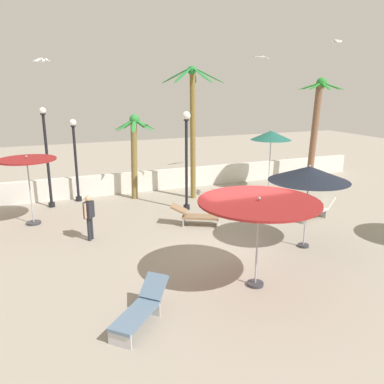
% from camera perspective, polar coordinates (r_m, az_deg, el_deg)
% --- Properties ---
extents(ground_plane, '(56.00, 56.00, 0.00)m').
position_cam_1_polar(ground_plane, '(12.37, 5.63, -9.88)').
color(ground_plane, '#9E9384').
extents(boundary_wall, '(25.20, 0.30, 1.02)m').
position_cam_1_polar(boundary_wall, '(20.23, -6.31, 1.63)').
color(boundary_wall, silver).
rests_on(boundary_wall, ground_plane).
extents(patio_umbrella_0, '(2.14, 2.14, 2.71)m').
position_cam_1_polar(patio_umbrella_0, '(16.02, -22.81, 3.58)').
color(patio_umbrella_0, '#333338').
rests_on(patio_umbrella_0, ground_plane).
extents(patio_umbrella_1, '(2.59, 2.59, 2.80)m').
position_cam_1_polar(patio_umbrella_1, '(13.08, 16.65, 2.54)').
color(patio_umbrella_1, '#333338').
rests_on(patio_umbrella_1, ground_plane).
extents(patio_umbrella_2, '(2.05, 2.05, 3.08)m').
position_cam_1_polar(patio_umbrella_2, '(20.34, 11.42, 8.01)').
color(patio_umbrella_2, '#333338').
rests_on(patio_umbrella_2, ground_plane).
extents(patio_umbrella_3, '(3.16, 3.16, 2.49)m').
position_cam_1_polar(patio_umbrella_3, '(10.18, 9.70, -1.80)').
color(patio_umbrella_3, '#333338').
rests_on(patio_umbrella_3, ground_plane).
extents(palm_tree_0, '(2.75, 2.88, 6.08)m').
position_cam_1_polar(palm_tree_0, '(18.21, 0.10, 10.69)').
color(palm_tree_0, olive).
rests_on(palm_tree_0, ground_plane).
extents(palm_tree_1, '(1.90, 1.87, 3.98)m').
position_cam_1_polar(palm_tree_1, '(18.52, -8.38, 6.64)').
color(palm_tree_1, olive).
rests_on(palm_tree_1, ground_plane).
extents(palm_tree_2, '(2.34, 2.34, 5.64)m').
position_cam_1_polar(palm_tree_2, '(22.20, 17.60, 9.95)').
color(palm_tree_2, brown).
rests_on(palm_tree_2, ground_plane).
extents(lamp_post_0, '(0.28, 0.28, 4.36)m').
position_cam_1_polar(lamp_post_0, '(18.08, -20.31, 4.91)').
color(lamp_post_0, black).
rests_on(lamp_post_0, ground_plane).
extents(lamp_post_2, '(0.31, 0.31, 3.79)m').
position_cam_1_polar(lamp_post_2, '(18.70, -16.58, 4.98)').
color(lamp_post_2, black).
rests_on(lamp_post_2, ground_plane).
extents(lamp_post_3, '(0.36, 0.36, 4.22)m').
position_cam_1_polar(lamp_post_3, '(16.57, -0.82, 5.87)').
color(lamp_post_3, black).
rests_on(lamp_post_3, ground_plane).
extents(lounge_chair_0, '(1.71, 1.73, 0.84)m').
position_cam_1_polar(lounge_chair_0, '(9.28, -7.46, -16.37)').
color(lounge_chair_0, '#B7B7BC').
rests_on(lounge_chair_0, ground_plane).
extents(lounge_chair_1, '(1.89, 1.36, 0.82)m').
position_cam_1_polar(lounge_chair_1, '(15.13, 0.42, -3.40)').
color(lounge_chair_1, '#B7B7BC').
rests_on(lounge_chair_1, ground_plane).
extents(lounge_chair_2, '(1.96, 0.89, 0.84)m').
position_cam_1_polar(lounge_chair_2, '(16.70, 17.42, -2.38)').
color(lounge_chair_2, '#B7B7BC').
rests_on(lounge_chair_2, ground_plane).
extents(guest_0, '(0.41, 0.46, 1.61)m').
position_cam_1_polar(guest_0, '(14.00, -14.72, -3.02)').
color(guest_0, '#26262D').
rests_on(guest_0, ground_plane).
extents(seagull_0, '(1.23, 0.51, 0.17)m').
position_cam_1_polar(seagull_0, '(23.59, 10.02, 18.74)').
color(seagull_0, white).
extents(seagull_1, '(0.52, 0.91, 0.16)m').
position_cam_1_polar(seagull_1, '(16.60, 20.25, 19.76)').
color(seagull_1, white).
extents(seagull_2, '(0.58, 0.85, 0.16)m').
position_cam_1_polar(seagull_2, '(14.18, -20.95, 17.40)').
color(seagull_2, white).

